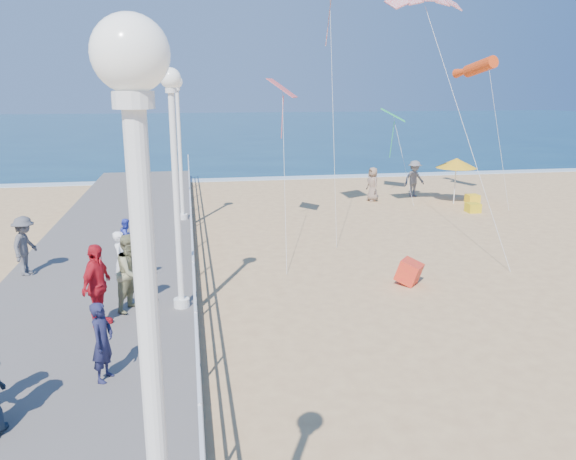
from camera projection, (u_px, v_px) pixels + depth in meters
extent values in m
plane|color=tan|center=(401.00, 307.00, 13.95)|extent=(160.00, 160.00, 0.00)
cube|color=#0D3350|center=(225.00, 127.00, 75.95)|extent=(160.00, 90.00, 0.05)
cube|color=white|center=(275.00, 178.00, 33.50)|extent=(160.00, 1.20, 0.04)
cube|color=slate|center=(85.00, 321.00, 12.63)|extent=(5.00, 44.00, 0.40)
cube|color=white|center=(193.00, 263.00, 12.74)|extent=(0.05, 42.00, 0.06)
cube|color=white|center=(194.00, 283.00, 12.86)|extent=(0.05, 42.00, 0.04)
sphere|color=white|center=(130.00, 53.00, 3.10)|extent=(0.44, 0.44, 0.44)
cylinder|color=white|center=(182.00, 303.00, 12.92)|extent=(0.36, 0.36, 0.20)
cylinder|color=white|center=(177.00, 203.00, 12.34)|extent=(0.14, 0.14, 4.70)
sphere|color=white|center=(170.00, 78.00, 11.68)|extent=(0.44, 0.44, 0.44)
cylinder|color=white|center=(183.00, 217.00, 21.50)|extent=(0.36, 0.36, 0.20)
cylinder|color=white|center=(180.00, 155.00, 20.92)|extent=(0.14, 0.14, 4.70)
sphere|color=white|center=(176.00, 82.00, 20.27)|extent=(0.44, 0.44, 0.44)
imported|color=white|center=(122.00, 261.00, 13.90)|extent=(0.49, 0.62, 1.49)
imported|color=blue|center=(127.00, 237.00, 13.93)|extent=(0.46, 0.53, 0.92)
imported|color=#1C1D3E|center=(102.00, 342.00, 9.56)|extent=(0.49, 0.60, 1.42)
imported|color=#918F64|center=(132.00, 272.00, 12.60)|extent=(1.01, 1.08, 1.76)
imported|color=#4F4F53|center=(25.00, 246.00, 14.99)|extent=(0.78, 1.13, 1.61)
imported|color=red|center=(97.00, 286.00, 11.72)|extent=(0.77, 1.13, 1.79)
imported|color=slate|center=(414.00, 179.00, 27.85)|extent=(1.31, 0.99, 1.81)
imported|color=#866D5C|center=(373.00, 184.00, 26.81)|extent=(0.68, 0.89, 1.63)
cube|color=red|center=(409.00, 274.00, 15.50)|extent=(0.90, 0.88, 0.74)
cylinder|color=white|center=(455.00, 185.00, 26.17)|extent=(0.05, 0.05, 1.80)
cone|color=gold|center=(456.00, 163.00, 25.92)|extent=(1.90, 1.90, 0.45)
cube|color=yellow|center=(473.00, 208.00, 24.52)|extent=(0.55, 0.55, 0.40)
cube|color=yellow|center=(472.00, 199.00, 26.50)|extent=(0.55, 0.55, 0.40)
cylinder|color=red|center=(480.00, 67.00, 25.20)|extent=(1.07, 3.06, 1.16)
cube|color=#F0585B|center=(282.00, 88.00, 19.99)|extent=(1.28, 1.40, 0.67)
cube|color=#29C360|center=(393.00, 115.00, 27.38)|extent=(1.59, 1.67, 0.63)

